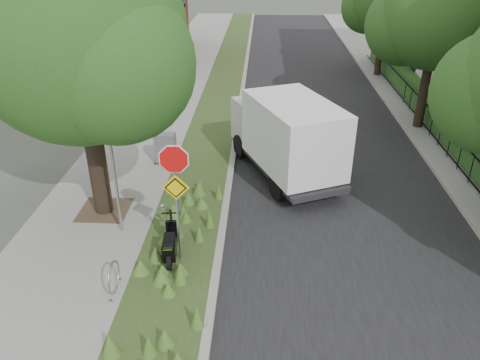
# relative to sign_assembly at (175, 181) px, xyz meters

# --- Properties ---
(ground) EXTENTS (120.00, 120.00, 0.00)m
(ground) POSITION_rel_sign_assembly_xyz_m (1.40, -0.58, -2.33)
(ground) COLOR #4C5147
(ground) RESTS_ON ground
(sidewalk_near) EXTENTS (3.50, 60.00, 0.12)m
(sidewalk_near) POSITION_rel_sign_assembly_xyz_m (-2.85, 9.42, -2.27)
(sidewalk_near) COLOR gray
(sidewalk_near) RESTS_ON ground
(verge) EXTENTS (2.00, 60.00, 0.12)m
(verge) POSITION_rel_sign_assembly_xyz_m (-0.10, 9.42, -2.27)
(verge) COLOR #31461E
(verge) RESTS_ON ground
(kerb_near) EXTENTS (0.20, 60.00, 0.13)m
(kerb_near) POSITION_rel_sign_assembly_xyz_m (0.90, 9.42, -2.26)
(kerb_near) COLOR #9E9991
(kerb_near) RESTS_ON ground
(road) EXTENTS (7.00, 60.00, 0.01)m
(road) POSITION_rel_sign_assembly_xyz_m (4.40, 9.42, -2.32)
(road) COLOR black
(road) RESTS_ON ground
(kerb_far) EXTENTS (0.20, 60.00, 0.13)m
(kerb_far) POSITION_rel_sign_assembly_xyz_m (7.90, 9.42, -2.26)
(kerb_far) COLOR #9E9991
(kerb_far) RESTS_ON ground
(footpath_far) EXTENTS (3.20, 60.00, 0.12)m
(footpath_far) POSITION_rel_sign_assembly_xyz_m (9.60, 9.42, -2.27)
(footpath_far) COLOR gray
(footpath_far) RESTS_ON ground
(street_tree_main) EXTENTS (6.21, 5.54, 7.66)m
(street_tree_main) POSITION_rel_sign_assembly_xyz_m (-2.68, 2.28, 2.48)
(street_tree_main) COLOR black
(street_tree_main) RESTS_ON ground
(bare_post) EXTENTS (0.08, 0.08, 4.00)m
(bare_post) POSITION_rel_sign_assembly_xyz_m (-1.80, 1.22, -0.21)
(bare_post) COLOR #A5A8AD
(bare_post) RESTS_ON ground
(bike_hoop) EXTENTS (0.06, 0.78, 0.77)m
(bike_hoop) POSITION_rel_sign_assembly_xyz_m (-1.30, -1.18, -1.83)
(bike_hoop) COLOR #A5A8AD
(bike_hoop) RESTS_ON ground
(sign_assembly) EXTENTS (0.94, 0.08, 3.22)m
(sign_assembly) POSITION_rel_sign_assembly_xyz_m (0.00, 0.00, 0.00)
(sign_assembly) COLOR #A5A8AD
(sign_assembly) RESTS_ON ground
(fence_far) EXTENTS (0.04, 24.00, 1.00)m
(fence_far) POSITION_rel_sign_assembly_xyz_m (8.60, 9.42, -1.66)
(fence_far) COLOR black
(fence_far) RESTS_ON ground
(hedge_far) EXTENTS (1.00, 24.00, 1.10)m
(hedge_far) POSITION_rel_sign_assembly_xyz_m (9.30, 9.42, -1.66)
(hedge_far) COLOR #204518
(hedge_far) RESTS_ON footpath_far
(far_tree_b) EXTENTS (4.83, 4.31, 6.56)m
(far_tree_b) POSITION_rel_sign_assembly_xyz_m (8.34, 9.46, 2.04)
(far_tree_b) COLOR black
(far_tree_b) RESTS_ON ground
(far_tree_c) EXTENTS (4.37, 3.89, 5.93)m
(far_tree_c) POSITION_rel_sign_assembly_xyz_m (8.34, 17.46, 1.63)
(far_tree_c) COLOR black
(far_tree_c) RESTS_ON ground
(scooter_near) EXTENTS (0.41, 1.52, 0.72)m
(scooter_near) POSITION_rel_sign_assembly_xyz_m (-0.25, 0.02, -1.85)
(scooter_near) COLOR black
(scooter_near) RESTS_ON ground
(box_truck) EXTENTS (3.81, 5.45, 2.31)m
(box_truck) POSITION_rel_sign_assembly_xyz_m (2.73, 4.96, -0.82)
(box_truck) COLOR #262628
(box_truck) RESTS_ON ground
(utility_cabinet) EXTENTS (0.80, 0.54, 1.05)m
(utility_cabinet) POSITION_rel_sign_assembly_xyz_m (-1.40, 5.53, -1.70)
(utility_cabinet) COLOR #262628
(utility_cabinet) RESTS_ON ground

